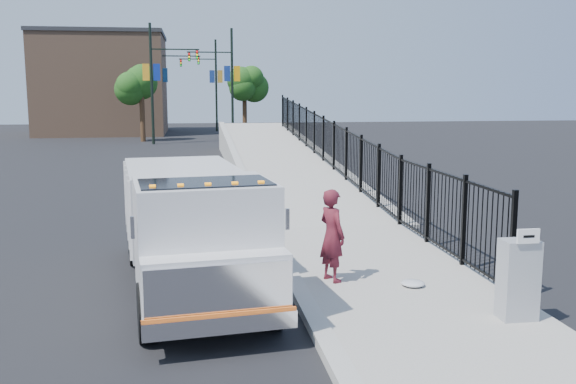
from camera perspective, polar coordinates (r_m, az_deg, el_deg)
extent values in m
plane|color=black|center=(12.64, 0.13, -7.64)|extent=(120.00, 120.00, 0.00)
cube|color=#9E998E|center=(11.23, 11.61, -9.67)|extent=(3.55, 12.00, 0.12)
cube|color=#ADAAA3|center=(10.74, 1.77, -10.26)|extent=(0.30, 12.00, 0.16)
cube|color=#9E998E|center=(28.48, -0.49, 1.73)|extent=(3.95, 24.06, 3.19)
cube|color=black|center=(24.72, 4.08, 2.69)|extent=(0.10, 28.00, 1.80)
cube|color=black|center=(12.26, -8.71, -5.92)|extent=(1.59, 6.07, 0.19)
cube|color=silver|center=(10.09, -7.46, -3.98)|extent=(2.29, 2.18, 1.77)
cube|color=silver|center=(9.15, -6.43, -8.19)|extent=(2.13, 0.86, 0.88)
cube|color=silver|center=(8.85, -6.09, -8.80)|extent=(2.02, 0.31, 0.75)
cube|color=silver|center=(8.93, -5.97, -11.64)|extent=(2.12, 0.41, 0.25)
cube|color=orange|center=(8.88, -5.98, -10.84)|extent=(2.11, 0.30, 0.05)
cube|color=black|center=(9.77, -7.34, -1.24)|extent=(2.07, 1.37, 0.75)
cube|color=silver|center=(13.19, -9.39, -0.95)|extent=(2.55, 3.93, 1.50)
cube|color=silver|center=(9.06, -13.66, -3.09)|extent=(0.06, 0.06, 0.31)
cube|color=silver|center=(9.38, -0.06, -2.42)|extent=(0.06, 0.06, 0.31)
cube|color=orange|center=(9.33, -11.95, 0.46)|extent=(0.10, 0.08, 0.05)
cube|color=orange|center=(9.36, -9.53, 0.56)|extent=(0.10, 0.08, 0.05)
cube|color=orange|center=(9.41, -7.12, 0.66)|extent=(0.10, 0.08, 0.05)
cube|color=orange|center=(9.48, -4.75, 0.75)|extent=(0.10, 0.08, 0.05)
cube|color=orange|center=(9.56, -2.40, 0.85)|extent=(0.10, 0.08, 0.05)
cylinder|color=black|center=(9.68, -12.36, -10.41)|extent=(0.39, 0.91, 0.88)
cylinder|color=black|center=(9.93, -1.46, -9.69)|extent=(0.39, 0.91, 0.88)
cylinder|color=black|center=(13.83, -13.35, -4.53)|extent=(0.39, 0.91, 0.88)
cylinder|color=black|center=(14.01, -5.74, -4.15)|extent=(0.39, 0.91, 0.88)
cylinder|color=black|center=(14.78, -13.50, -3.66)|extent=(0.39, 0.91, 0.88)
cylinder|color=black|center=(14.95, -6.37, -3.32)|extent=(0.39, 0.91, 0.88)
imported|color=maroon|center=(11.87, 3.93, -3.86)|extent=(0.64, 0.74, 1.72)
cube|color=gray|center=(10.58, 19.77, -7.33)|extent=(0.55, 0.40, 1.25)
cube|color=white|center=(10.21, 20.58, -3.70)|extent=(0.35, 0.04, 0.22)
ellipsoid|color=silver|center=(11.94, 11.03, -7.96)|extent=(0.43, 0.43, 0.11)
cylinder|color=black|center=(44.26, -12.02, 9.34)|extent=(0.18, 0.18, 8.00)
cube|color=black|center=(44.28, -10.01, 12.38)|extent=(3.20, 0.08, 0.08)
cube|color=black|center=(44.25, -8.09, 11.98)|extent=(0.18, 0.22, 0.60)
cube|color=navy|center=(44.26, -11.60, 10.39)|extent=(0.45, 0.04, 1.10)
cube|color=orange|center=(44.30, -12.52, 10.36)|extent=(0.45, 0.04, 1.10)
cylinder|color=black|center=(47.25, -4.98, 9.48)|extent=(0.18, 0.18, 8.00)
cube|color=black|center=(47.25, -7.00, 12.23)|extent=(3.20, 0.08, 0.08)
cube|color=black|center=(47.21, -8.78, 11.77)|extent=(0.18, 0.22, 0.60)
cube|color=#F2A20C|center=(47.29, -4.56, 10.45)|extent=(0.45, 0.04, 1.10)
cube|color=navy|center=(47.25, -5.42, 10.44)|extent=(0.45, 0.04, 1.10)
cylinder|color=black|center=(52.85, -11.26, 9.29)|extent=(0.18, 0.18, 8.00)
cube|color=black|center=(52.87, -9.57, 11.83)|extent=(3.20, 0.08, 0.08)
cube|color=black|center=(52.86, -7.96, 11.49)|extent=(0.18, 0.22, 0.60)
cube|color=#215B9F|center=(52.85, -10.90, 10.17)|extent=(0.45, 0.04, 1.10)
cube|color=orange|center=(52.88, -11.67, 10.15)|extent=(0.45, 0.04, 1.10)
cylinder|color=black|center=(57.83, -6.40, 9.37)|extent=(0.18, 0.18, 8.00)
cube|color=black|center=(57.85, -8.06, 11.62)|extent=(3.20, 0.08, 0.08)
cube|color=black|center=(57.84, -9.50, 11.24)|extent=(0.18, 0.22, 0.60)
cube|color=gold|center=(57.86, -6.06, 10.17)|extent=(0.45, 0.04, 1.10)
cube|color=navy|center=(57.83, -6.77, 10.16)|extent=(0.45, 0.04, 1.10)
cylinder|color=#382314|center=(46.81, -12.81, 6.35)|extent=(0.36, 0.36, 3.20)
sphere|color=#194714|center=(46.77, -12.91, 9.29)|extent=(2.47, 2.47, 2.47)
cylinder|color=#382314|center=(50.75, -3.87, 6.75)|extent=(0.36, 0.36, 3.20)
sphere|color=#194714|center=(50.71, -3.90, 9.46)|extent=(2.16, 2.16, 2.16)
cylinder|color=#382314|center=(61.29, -12.03, 6.97)|extent=(0.36, 0.36, 3.20)
sphere|color=#194714|center=(61.26, -12.11, 9.21)|extent=(2.58, 2.58, 2.58)
cube|color=#8C664C|center=(56.43, -16.05, 9.09)|extent=(10.00, 10.00, 8.00)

